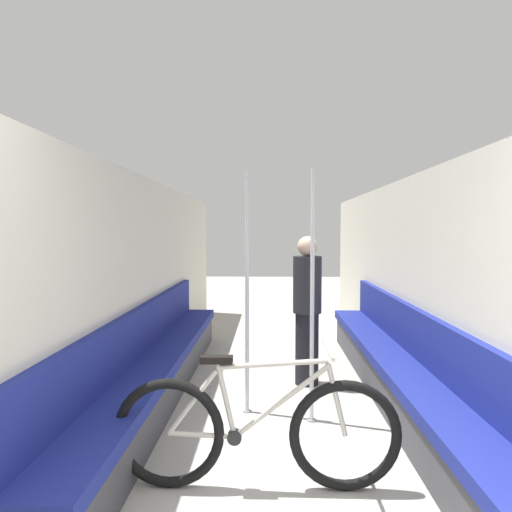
{
  "coord_description": "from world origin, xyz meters",
  "views": [
    {
      "loc": [
        -0.06,
        -1.14,
        1.62
      ],
      "look_at": [
        -0.18,
        2.55,
        1.42
      ],
      "focal_mm": 32.0,
      "sensor_mm": 36.0,
      "label": 1
    }
  ],
  "objects_px": {
    "passenger_standing": "(307,308)",
    "bicycle": "(256,432)",
    "bench_seat_row_left": "(157,369)",
    "grab_pole_near": "(312,299)",
    "grab_pole_far": "(247,296)",
    "bench_seat_row_right": "(398,371)"
  },
  "relations": [
    {
      "from": "grab_pole_far",
      "to": "bench_seat_row_left",
      "type": "bearing_deg",
      "value": 164.06
    },
    {
      "from": "grab_pole_near",
      "to": "grab_pole_far",
      "type": "xyz_separation_m",
      "value": [
        -0.56,
        0.18,
        0.0
      ]
    },
    {
      "from": "grab_pole_near",
      "to": "passenger_standing",
      "type": "distance_m",
      "value": 0.98
    },
    {
      "from": "grab_pole_near",
      "to": "grab_pole_far",
      "type": "height_order",
      "value": "same"
    },
    {
      "from": "bench_seat_row_left",
      "to": "bicycle",
      "type": "relative_size",
      "value": 2.68
    },
    {
      "from": "bench_seat_row_left",
      "to": "grab_pole_far",
      "type": "relative_size",
      "value": 2.25
    },
    {
      "from": "bench_seat_row_left",
      "to": "passenger_standing",
      "type": "relative_size",
      "value": 3.09
    },
    {
      "from": "grab_pole_near",
      "to": "bicycle",
      "type": "bearing_deg",
      "value": -112.92
    },
    {
      "from": "bench_seat_row_left",
      "to": "passenger_standing",
      "type": "height_order",
      "value": "passenger_standing"
    },
    {
      "from": "passenger_standing",
      "to": "bench_seat_row_left",
      "type": "bearing_deg",
      "value": 59.03
    },
    {
      "from": "bench_seat_row_right",
      "to": "bicycle",
      "type": "bearing_deg",
      "value": -131.12
    },
    {
      "from": "grab_pole_far",
      "to": "passenger_standing",
      "type": "relative_size",
      "value": 1.37
    },
    {
      "from": "bench_seat_row_left",
      "to": "bicycle",
      "type": "distance_m",
      "value": 1.78
    },
    {
      "from": "bench_seat_row_right",
      "to": "grab_pole_near",
      "type": "bearing_deg",
      "value": -152.99
    },
    {
      "from": "bicycle",
      "to": "grab_pole_near",
      "type": "bearing_deg",
      "value": 56.52
    },
    {
      "from": "bench_seat_row_left",
      "to": "grab_pole_near",
      "type": "bearing_deg",
      "value": -16.75
    },
    {
      "from": "passenger_standing",
      "to": "bicycle",
      "type": "bearing_deg",
      "value": 116.11
    },
    {
      "from": "passenger_standing",
      "to": "grab_pole_near",
      "type": "bearing_deg",
      "value": 127.39
    },
    {
      "from": "bench_seat_row_right",
      "to": "passenger_standing",
      "type": "xyz_separation_m",
      "value": [
        -0.81,
        0.52,
        0.51
      ]
    },
    {
      "from": "bicycle",
      "to": "bench_seat_row_left",
      "type": "bearing_deg",
      "value": 113.37
    },
    {
      "from": "bench_seat_row_right",
      "to": "grab_pole_near",
      "type": "relative_size",
      "value": 2.25
    },
    {
      "from": "grab_pole_near",
      "to": "grab_pole_far",
      "type": "relative_size",
      "value": 1.0
    }
  ]
}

